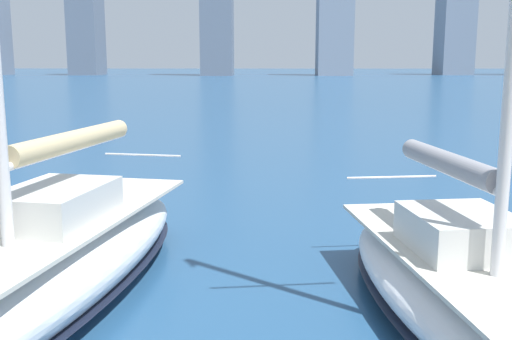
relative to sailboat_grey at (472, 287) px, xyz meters
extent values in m
cube|color=gray|center=(-47.38, -158.22, 13.29)|extent=(8.28, 10.89, 27.83)
cube|color=gray|center=(-14.12, -149.47, 15.06)|extent=(8.83, 10.26, 31.37)
cube|color=slate|center=(51.53, -155.01, 11.81)|extent=(7.54, 10.83, 24.88)
ellipsoid|color=white|center=(0.00, 0.04, -0.15)|extent=(3.31, 7.80, 0.95)
ellipsoid|color=black|center=(0.00, 0.04, -0.41)|extent=(3.32, 7.84, 0.10)
cube|color=beige|center=(0.00, 0.04, 0.36)|extent=(2.77, 6.85, 0.06)
cube|color=silver|center=(0.06, -0.41, 0.66)|extent=(1.60, 1.83, 0.55)
cylinder|color=silver|center=(0.13, -0.98, 1.44)|extent=(0.54, 3.16, 0.12)
cylinder|color=gray|center=(0.13, -0.98, 1.56)|extent=(0.71, 2.94, 0.32)
cylinder|color=silver|center=(0.45, -3.34, 0.88)|extent=(1.73, 0.27, 0.04)
ellipsoid|color=silver|center=(6.13, -0.46, -0.04)|extent=(3.76, 9.41, 1.18)
ellipsoid|color=black|center=(6.13, -0.46, -0.36)|extent=(3.78, 9.46, 0.10)
cube|color=beige|center=(6.13, -0.46, 0.58)|extent=(3.18, 8.26, 0.06)
cube|color=silver|center=(6.04, -1.00, 0.88)|extent=(1.66, 2.22, 0.55)
cylinder|color=silver|center=(5.92, -1.68, 1.66)|extent=(0.78, 3.81, 0.12)
cylinder|color=#C6B284|center=(5.92, -1.68, 1.78)|extent=(0.92, 3.55, 0.32)
cylinder|color=silver|center=(5.43, -4.53, 1.10)|extent=(1.65, 0.32, 0.04)
camera|label=1|loc=(2.79, 7.81, 3.04)|focal=42.00mm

